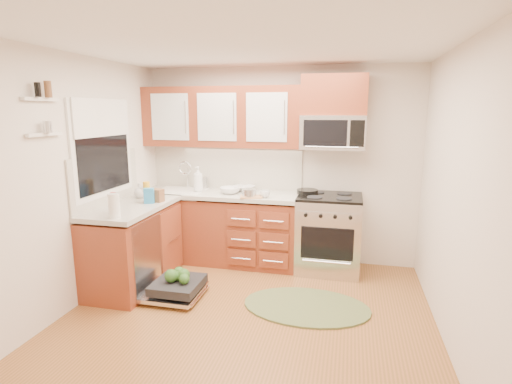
% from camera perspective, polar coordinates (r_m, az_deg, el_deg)
% --- Properties ---
extents(floor, '(3.50, 3.50, 0.00)m').
position_cam_1_polar(floor, '(3.98, -1.49, -17.88)').
color(floor, brown).
rests_on(floor, ground).
extents(ceiling, '(3.50, 3.50, 0.00)m').
position_cam_1_polar(ceiling, '(3.51, -1.71, 20.51)').
color(ceiling, white).
rests_on(ceiling, ground).
extents(wall_back, '(3.50, 0.04, 2.50)m').
position_cam_1_polar(wall_back, '(5.22, 3.35, 3.78)').
color(wall_back, beige).
rests_on(wall_back, ground).
extents(wall_front, '(3.50, 0.04, 2.50)m').
position_cam_1_polar(wall_front, '(1.96, -15.05, -9.86)').
color(wall_front, beige).
rests_on(wall_front, ground).
extents(wall_left, '(0.04, 3.50, 2.50)m').
position_cam_1_polar(wall_left, '(4.32, -24.64, 1.12)').
color(wall_left, beige).
rests_on(wall_left, ground).
extents(wall_right, '(0.04, 3.50, 2.50)m').
position_cam_1_polar(wall_right, '(3.53, 27.08, -1.24)').
color(wall_right, beige).
rests_on(wall_right, ground).
extents(base_cabinet_back, '(2.05, 0.60, 0.85)m').
position_cam_1_polar(base_cabinet_back, '(5.29, -5.12, -5.31)').
color(base_cabinet_back, brown).
rests_on(base_cabinet_back, ground).
extents(base_cabinet_left, '(0.60, 1.25, 0.85)m').
position_cam_1_polar(base_cabinet_left, '(4.78, -17.06, -7.65)').
color(base_cabinet_left, brown).
rests_on(base_cabinet_left, ground).
extents(countertop_back, '(2.07, 0.64, 0.05)m').
position_cam_1_polar(countertop_back, '(5.16, -5.25, -0.29)').
color(countertop_back, beige).
rests_on(countertop_back, base_cabinet_back).
extents(countertop_left, '(0.64, 1.27, 0.05)m').
position_cam_1_polar(countertop_left, '(4.64, -17.29, -2.11)').
color(countertop_left, beige).
rests_on(countertop_left, base_cabinet_left).
extents(backsplash_back, '(2.05, 0.02, 0.57)m').
position_cam_1_polar(backsplash_back, '(5.38, -4.32, 3.57)').
color(backsplash_back, beige).
rests_on(backsplash_back, ground).
extents(backsplash_left, '(0.02, 1.25, 0.57)m').
position_cam_1_polar(backsplash_left, '(4.74, -20.59, 1.77)').
color(backsplash_left, beige).
rests_on(backsplash_left, ground).
extents(upper_cabinets, '(2.05, 0.35, 0.75)m').
position_cam_1_polar(upper_cabinets, '(5.18, -4.97, 10.63)').
color(upper_cabinets, brown).
rests_on(upper_cabinets, ground).
extents(cabinet_over_mw, '(0.76, 0.35, 0.47)m').
position_cam_1_polar(cabinet_over_mw, '(4.93, 11.13, 13.44)').
color(cabinet_over_mw, brown).
rests_on(cabinet_over_mw, ground).
extents(range, '(0.76, 0.64, 0.95)m').
position_cam_1_polar(range, '(5.00, 10.33, -5.84)').
color(range, silver).
rests_on(range, ground).
extents(microwave, '(0.76, 0.38, 0.40)m').
position_cam_1_polar(microwave, '(4.91, 10.92, 8.37)').
color(microwave, silver).
rests_on(microwave, ground).
extents(sink, '(0.62, 0.50, 0.26)m').
position_cam_1_polar(sink, '(5.35, -10.64, -1.11)').
color(sink, white).
rests_on(sink, ground).
extents(dishwasher, '(0.70, 0.60, 0.20)m').
position_cam_1_polar(dishwasher, '(4.45, -11.54, -13.32)').
color(dishwasher, silver).
rests_on(dishwasher, ground).
extents(window, '(0.03, 1.05, 1.05)m').
position_cam_1_polar(window, '(4.68, -21.06, 5.83)').
color(window, white).
rests_on(window, ground).
extents(window_blind, '(0.02, 0.96, 0.40)m').
position_cam_1_polar(window_blind, '(4.65, -21.10, 9.88)').
color(window_blind, white).
rests_on(window_blind, ground).
extents(shelf_upper, '(0.04, 0.40, 0.03)m').
position_cam_1_polar(shelf_upper, '(3.98, -28.39, 11.59)').
color(shelf_upper, white).
rests_on(shelf_upper, ground).
extents(shelf_lower, '(0.04, 0.40, 0.03)m').
position_cam_1_polar(shelf_lower, '(3.98, -27.98, 7.29)').
color(shelf_lower, white).
rests_on(shelf_lower, ground).
extents(rug, '(1.46, 1.15, 0.02)m').
position_cam_1_polar(rug, '(4.23, 7.20, -15.91)').
color(rug, '#5A673B').
rests_on(rug, ground).
extents(skillet, '(0.32, 0.32, 0.05)m').
position_cam_1_polar(skillet, '(4.96, 7.35, 0.07)').
color(skillet, black).
rests_on(skillet, range).
extents(stock_pot, '(0.18, 0.18, 0.10)m').
position_cam_1_polar(stock_pot, '(4.81, -0.97, -0.16)').
color(stock_pot, silver).
rests_on(stock_pot, countertop_back).
extents(cutting_board, '(0.30, 0.23, 0.02)m').
position_cam_1_polar(cutting_board, '(4.82, -0.68, -0.68)').
color(cutting_board, tan).
rests_on(cutting_board, countertop_back).
extents(canister, '(0.12, 0.12, 0.15)m').
position_cam_1_polar(canister, '(5.43, -7.32, 1.32)').
color(canister, silver).
rests_on(canister, countertop_back).
extents(paper_towel_roll, '(0.14, 0.14, 0.24)m').
position_cam_1_polar(paper_towel_roll, '(4.12, -19.60, -1.87)').
color(paper_towel_roll, white).
rests_on(paper_towel_roll, countertop_left).
extents(mustard_bottle, '(0.08, 0.08, 0.24)m').
position_cam_1_polar(mustard_bottle, '(4.72, -15.34, 0.00)').
color(mustard_bottle, orange).
rests_on(mustard_bottle, countertop_left).
extents(red_bottle, '(0.07, 0.07, 0.22)m').
position_cam_1_polar(red_bottle, '(4.30, -19.66, -1.49)').
color(red_bottle, '#B90F10').
rests_on(red_bottle, countertop_left).
extents(wooden_box, '(0.16, 0.13, 0.15)m').
position_cam_1_polar(wooden_box, '(4.72, -14.00, -0.47)').
color(wooden_box, brown).
rests_on(wooden_box, countertop_left).
extents(blue_carton, '(0.12, 0.09, 0.17)m').
position_cam_1_polar(blue_carton, '(4.66, -15.03, -0.52)').
color(blue_carton, '#2880BD').
rests_on(blue_carton, countertop_left).
extents(bowl_a, '(0.35, 0.35, 0.07)m').
position_cam_1_polar(bowl_a, '(5.22, -1.76, 0.54)').
color(bowl_a, '#999999').
rests_on(bowl_a, countertop_back).
extents(bowl_b, '(0.25, 0.25, 0.08)m').
position_cam_1_polar(bowl_b, '(5.05, -3.75, 0.22)').
color(bowl_b, '#999999').
rests_on(bowl_b, countertop_back).
extents(cup, '(0.13, 0.13, 0.09)m').
position_cam_1_polar(cup, '(4.80, 1.26, -0.27)').
color(cup, '#999999').
rests_on(cup, countertop_back).
extents(soap_bottle_a, '(0.15, 0.15, 0.33)m').
position_cam_1_polar(soap_bottle_a, '(5.17, -8.27, 1.80)').
color(soap_bottle_a, '#999999').
rests_on(soap_bottle_a, countertop_back).
extents(soap_bottle_b, '(0.10, 0.10, 0.20)m').
position_cam_1_polar(soap_bottle_b, '(4.96, -15.59, 0.34)').
color(soap_bottle_b, '#999999').
rests_on(soap_bottle_b, countertop_left).
extents(soap_bottle_c, '(0.17, 0.17, 0.18)m').
position_cam_1_polar(soap_bottle_c, '(4.98, -16.31, 0.20)').
color(soap_bottle_c, '#999999').
rests_on(soap_bottle_c, countertop_left).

